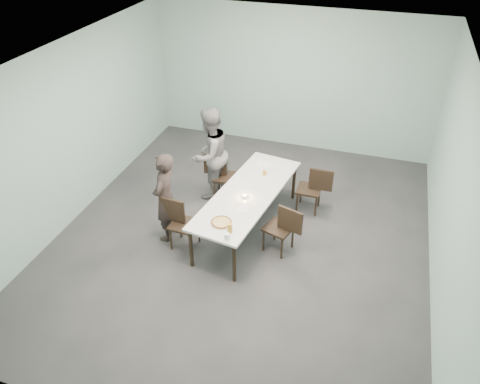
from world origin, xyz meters
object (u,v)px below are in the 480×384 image
(table, at_px, (248,195))
(tealight, at_px, (245,197))
(chair_far_left, at_px, (221,173))
(side_plate, at_px, (242,210))
(pizza, at_px, (221,222))
(chair_far_right, at_px, (314,187))
(chair_near_left, at_px, (179,220))
(beer_glass, at_px, (230,228))
(water_tumbler, at_px, (227,236))
(diner_far, at_px, (210,154))
(diner_near, at_px, (165,197))
(amber_tumbler, at_px, (264,173))
(chair_near_right, at_px, (283,226))

(table, height_order, tealight, tealight)
(chair_far_left, bearing_deg, side_plate, -63.20)
(chair_far_left, xyz_separation_m, pizza, (0.63, -1.72, 0.27))
(chair_far_right, xyz_separation_m, side_plate, (-0.89, -1.39, 0.25))
(chair_near_left, xyz_separation_m, chair_far_left, (0.15, 1.54, 0.00))
(beer_glass, xyz_separation_m, water_tumbler, (0.01, -0.16, -0.03))
(diner_far, bearing_deg, side_plate, 59.38)
(diner_near, distance_m, diner_far, 1.41)
(pizza, height_order, beer_glass, beer_glass)
(table, xyz_separation_m, beer_glass, (0.06, -1.06, 0.13))
(table, xyz_separation_m, diner_far, (-0.97, 0.81, 0.18))
(diner_near, height_order, tealight, diner_near)
(chair_far_left, distance_m, tealight, 1.26)
(pizza, distance_m, amber_tumbler, 1.55)
(table, height_order, chair_near_left, chair_near_left)
(diner_near, xyz_separation_m, tealight, (1.20, 0.43, -0.01))
(diner_near, bearing_deg, side_plate, 91.70)
(beer_glass, distance_m, tealight, 0.91)
(chair_near_right, relative_size, chair_far_right, 1.00)
(pizza, bearing_deg, chair_near_right, 32.26)
(table, relative_size, diner_far, 1.55)
(pizza, xyz_separation_m, side_plate, (0.20, 0.40, -0.01))
(chair_far_right, distance_m, side_plate, 1.67)
(chair_far_left, distance_m, diner_far, 0.42)
(chair_near_left, relative_size, beer_glass, 5.80)
(side_plate, height_order, tealight, tealight)
(water_tumbler, bearing_deg, chair_far_left, 112.12)
(chair_far_left, relative_size, diner_far, 0.50)
(beer_glass, height_order, amber_tumbler, beer_glass)
(water_tumbler, xyz_separation_m, amber_tumbler, (0.05, 1.84, -0.01))
(chair_far_right, relative_size, diner_far, 0.50)
(chair_near_left, distance_m, chair_far_left, 1.55)
(beer_glass, bearing_deg, pizza, 140.22)
(diner_far, relative_size, water_tumbler, 19.38)
(beer_glass, bearing_deg, table, 92.97)
(tealight, bearing_deg, chair_far_left, 128.05)
(table, bearing_deg, diner_far, 140.15)
(diner_near, distance_m, amber_tumbler, 1.79)
(table, bearing_deg, diner_near, -154.06)
(chair_near_left, distance_m, water_tumbler, 1.13)
(pizza, bearing_deg, amber_tumbler, 80.75)
(table, distance_m, side_plate, 0.51)
(chair_far_left, bearing_deg, chair_near_right, -44.39)
(diner_far, xyz_separation_m, pizza, (0.83, -1.71, -0.10))
(table, height_order, chair_near_right, chair_near_right)
(side_plate, distance_m, tealight, 0.35)
(beer_glass, bearing_deg, tealight, 93.58)
(chair_far_left, height_order, amber_tumbler, chair_far_left)
(side_plate, relative_size, water_tumbler, 2.00)
(side_plate, bearing_deg, diner_near, -176.36)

